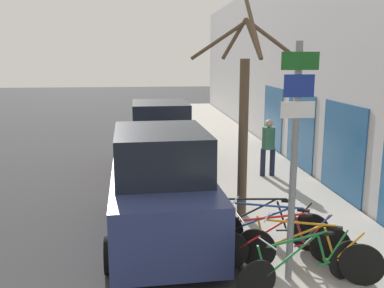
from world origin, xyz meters
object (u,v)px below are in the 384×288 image
Objects in this scene: bicycle_0 at (304,266)px; bicycle_2 at (280,244)px; pedestrian_near at (268,144)px; street_tree at (244,117)px; parked_car_0 at (161,189)px; bicycle_3 at (275,234)px; bicycle_4 at (262,227)px; bicycle_1 at (307,253)px; signpost at (295,153)px; parked_car_1 at (160,141)px.

bicycle_0 is 0.75m from bicycle_2.
street_tree reaches higher than pedestrian_near.
parked_car_0 is 4.87m from pedestrian_near.
bicycle_0 is 0.91× the size of bicycle_2.
bicycle_3 reaches higher than bicycle_0.
parked_car_0 reaches higher than bicycle_4.
bicycle_3 is 0.96× the size of bicycle_4.
street_tree is at bearing 30.83° from bicycle_3.
parked_car_0 reaches higher than pedestrian_near.
pedestrian_near reaches higher than bicycle_1.
pedestrian_near is at bearing -28.68° from bicycle_0.
street_tree is (-0.09, 2.39, 1.78)m from bicycle_2.
signpost is at bearing -159.40° from bicycle_4.
bicycle_2 is at bearing -76.94° from parked_car_1.
pedestrian_near is (1.23, 6.13, 0.58)m from bicycle_0.
bicycle_4 is (-0.12, 1.13, -1.61)m from signpost.
bicycle_2 is 0.52× the size of parked_car_0.
bicycle_4 is at bearing 49.31° from bicycle_1.
parked_car_1 is 3.32m from pedestrian_near.
bicycle_2 is 6.94m from parked_car_1.
bicycle_1 is at bearing 14.00° from signpost.
bicycle_0 is at bearing 77.09° from pedestrian_near.
bicycle_3 is at bearing -86.22° from street_tree.
signpost is 7.44m from parked_car_1.
signpost is 6.07m from pedestrian_near.
street_tree is (-0.22, 3.13, 1.79)m from bicycle_0.
street_tree is at bearing -70.83° from parked_car_1.
signpost is 1.66m from bicycle_1.
bicycle_3 is 2.39m from parked_car_0.
bicycle_1 is at bearing 78.26° from pedestrian_near.
signpost is 2.82m from street_tree.
parked_car_1 is (-1.59, 6.02, 0.43)m from bicycle_4.
bicycle_0 is 1.30× the size of pedestrian_near.
bicycle_1 is at bearing -46.16° from parked_car_0.
bicycle_4 is 2.43m from street_tree.
bicycle_3 is at bearing 48.58° from bicycle_1.
bicycle_4 reaches higher than bicycle_0.
street_tree is at bearing 35.73° from bicycle_1.
street_tree is (0.01, 1.69, 1.76)m from bicycle_4.
bicycle_4 is 1.41× the size of pedestrian_near.
bicycle_3 is 0.49× the size of street_tree.
bicycle_4 is (-0.23, 1.44, 0.04)m from bicycle_0.
parked_car_0 is at bearing 43.76° from bicycle_2.
bicycle_4 is (-0.11, 0.70, 0.02)m from bicycle_2.
bicycle_2 is at bearing 74.30° from pedestrian_near.
signpost is 1.67m from bicycle_0.
bicycle_0 is 6.28m from pedestrian_near.
signpost is at bearing -87.71° from street_tree.
parked_car_0 is at bearing 21.45° from bicycle_0.
bicycle_4 reaches higher than bicycle_3.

